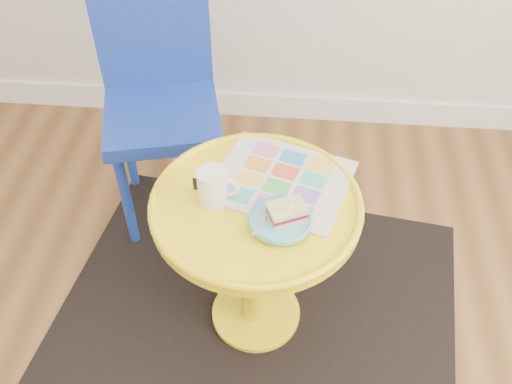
# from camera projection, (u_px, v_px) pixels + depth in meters

# --- Properties ---
(rug) EXTENTS (1.44, 1.27, 0.01)m
(rug) POSITION_uv_depth(u_px,v_px,m) (256.00, 314.00, 1.91)
(rug) COLOR black
(rug) RESTS_ON ground
(side_table) EXTENTS (0.58, 0.58, 0.55)m
(side_table) POSITION_uv_depth(u_px,v_px,m) (256.00, 240.00, 1.64)
(side_table) COLOR yellow
(side_table) RESTS_ON ground
(chair) EXTENTS (0.47, 0.47, 0.88)m
(chair) POSITION_uv_depth(u_px,v_px,m) (159.00, 91.00, 1.97)
(chair) COLOR #18359E
(chair) RESTS_ON ground
(newspaper) EXTENTS (0.44, 0.40, 0.01)m
(newspaper) POSITION_uv_depth(u_px,v_px,m) (281.00, 180.00, 1.59)
(newspaper) COLOR silver
(newspaper) RESTS_ON side_table
(mug) EXTENTS (0.11, 0.08, 0.10)m
(mug) POSITION_uv_depth(u_px,v_px,m) (213.00, 186.00, 1.50)
(mug) COLOR white
(mug) RESTS_ON side_table
(plate) EXTENTS (0.16, 0.16, 0.02)m
(plate) POSITION_uv_depth(u_px,v_px,m) (281.00, 220.00, 1.46)
(plate) COLOR #61B1CD
(plate) RESTS_ON newspaper
(cake_slice) EXTENTS (0.11, 0.10, 0.04)m
(cake_slice) POSITION_uv_depth(u_px,v_px,m) (287.00, 211.00, 1.45)
(cake_slice) COLOR #D3BC8C
(cake_slice) RESTS_ON plate
(fork) EXTENTS (0.07, 0.14, 0.00)m
(fork) POSITION_uv_depth(u_px,v_px,m) (266.00, 215.00, 1.46)
(fork) COLOR silver
(fork) RESTS_ON plate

